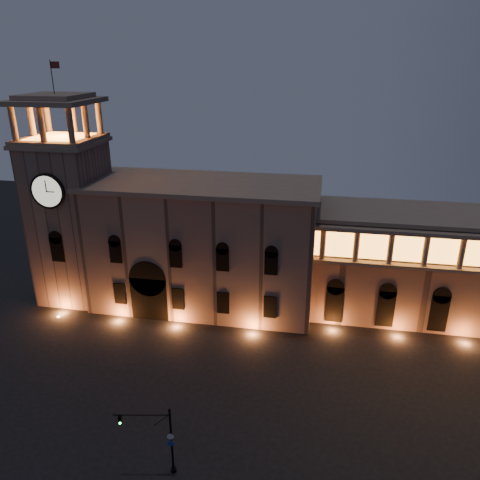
% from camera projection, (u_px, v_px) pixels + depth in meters
% --- Properties ---
extents(ground, '(160.00, 160.00, 0.00)m').
position_uv_depth(ground, '(170.00, 409.00, 46.62)').
color(ground, black).
rests_on(ground, ground).
extents(government_building, '(30.80, 12.80, 17.60)m').
position_uv_depth(government_building, '(203.00, 245.00, 63.83)').
color(government_building, '#7B5F50').
rests_on(government_building, ground).
extents(clock_tower, '(9.80, 9.80, 32.40)m').
position_uv_depth(clock_tower, '(71.00, 214.00, 64.63)').
color(clock_tower, '#7B5F50').
rests_on(clock_tower, ground).
extents(colonnade_wing, '(40.60, 11.50, 14.50)m').
position_uv_depth(colonnade_wing, '(462.00, 267.00, 60.55)').
color(colonnade_wing, brown).
rests_on(colonnade_wing, ground).
extents(traffic_light, '(4.78, 1.14, 6.64)m').
position_uv_depth(traffic_light, '(162.00, 439.00, 38.43)').
color(traffic_light, black).
rests_on(traffic_light, ground).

